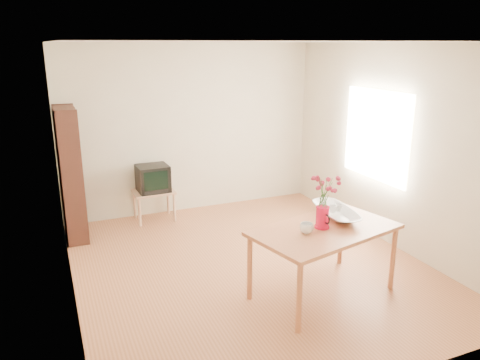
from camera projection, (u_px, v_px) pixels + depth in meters
name	position (u px, v px, depth m)	size (l,w,h in m)	color
room	(253.00, 161.00, 5.30)	(4.50, 4.50, 4.50)	#9D5B37
table	(324.00, 235.00, 4.85)	(1.66, 1.19, 0.75)	#B2633D
tv_stand	(154.00, 195.00, 7.02)	(0.60, 0.45, 0.46)	tan
bookshelf	(71.00, 179.00, 6.27)	(0.28, 0.70, 1.80)	black
pitcher	(322.00, 218.00, 4.81)	(0.15, 0.23, 0.23)	red
flowers	(324.00, 190.00, 4.72)	(0.27, 0.27, 0.38)	#BD2C4D
mug	(307.00, 228.00, 4.69)	(0.13, 0.13, 0.11)	white
bowl	(337.00, 195.00, 5.10)	(0.52, 0.52, 0.49)	white
teacup_a	(333.00, 199.00, 5.10)	(0.08, 0.08, 0.07)	white
teacup_b	(339.00, 198.00, 5.15)	(0.07, 0.07, 0.07)	white
television	(153.00, 178.00, 6.95)	(0.46, 0.43, 0.39)	black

